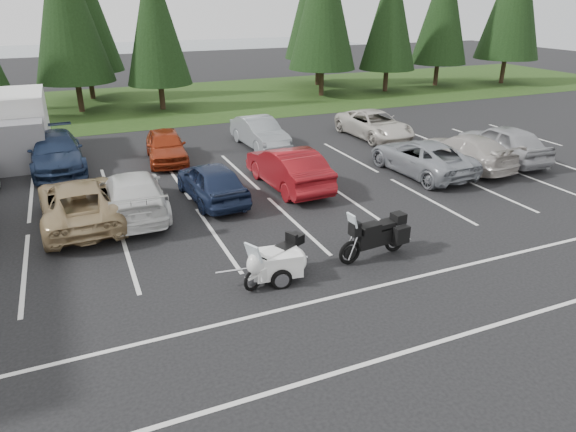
# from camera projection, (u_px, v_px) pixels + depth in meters

# --- Properties ---
(ground) EXTENTS (120.00, 120.00, 0.00)m
(ground) POSITION_uv_depth(u_px,v_px,m) (294.00, 238.00, 15.88)
(ground) COLOR black
(ground) RESTS_ON ground
(grass_strip) EXTENTS (80.00, 16.00, 0.01)m
(grass_strip) POSITION_uv_depth(u_px,v_px,m) (157.00, 103.00, 36.16)
(grass_strip) COLOR #1A3511
(grass_strip) RESTS_ON ground
(lake_water) EXTENTS (70.00, 50.00, 0.02)m
(lake_water) POSITION_uv_depth(u_px,v_px,m) (145.00, 57.00, 63.80)
(lake_water) COLOR slate
(lake_water) RESTS_ON ground
(box_truck) EXTENTS (2.40, 5.60, 2.90)m
(box_truck) POSITION_uv_depth(u_px,v_px,m) (19.00, 128.00, 22.97)
(box_truck) COLOR silver
(box_truck) RESTS_ON ground
(stall_markings) EXTENTS (32.00, 16.00, 0.01)m
(stall_markings) POSITION_uv_depth(u_px,v_px,m) (271.00, 215.00, 17.57)
(stall_markings) COLOR silver
(stall_markings) RESTS_ON ground
(conifer_4) EXTENTS (4.80, 4.80, 11.17)m
(conifer_4) POSITION_uv_depth(u_px,v_px,m) (65.00, 3.00, 30.85)
(conifer_4) COLOR #332316
(conifer_4) RESTS_ON ground
(conifer_5) EXTENTS (4.14, 4.14, 9.63)m
(conifer_5) POSITION_uv_depth(u_px,v_px,m) (154.00, 19.00, 31.91)
(conifer_5) COLOR #332316
(conifer_5) RESTS_ON ground
(conifer_7) EXTENTS (4.27, 4.27, 9.94)m
(conifer_7) POSITION_uv_depth(u_px,v_px,m) (391.00, 12.00, 38.36)
(conifer_7) COLOR #332316
(conifer_7) RESTS_ON ground
(conifer_8) EXTENTS (4.53, 4.53, 10.56)m
(conifer_8) POSITION_uv_depth(u_px,v_px,m) (444.00, 7.00, 40.88)
(conifer_8) COLOR #332316
(conifer_8) RESTS_ON ground
(car_near_2) EXTENTS (2.55, 5.24, 1.43)m
(car_near_2) POSITION_uv_depth(u_px,v_px,m) (79.00, 202.00, 16.69)
(car_near_2) COLOR tan
(car_near_2) RESTS_ON ground
(car_near_3) EXTENTS (2.21, 5.09, 1.46)m
(car_near_3) POSITION_uv_depth(u_px,v_px,m) (133.00, 193.00, 17.43)
(car_near_3) COLOR silver
(car_near_3) RESTS_ON ground
(car_near_4) EXTENTS (1.97, 4.34, 1.44)m
(car_near_4) POSITION_uv_depth(u_px,v_px,m) (212.00, 181.00, 18.58)
(car_near_4) COLOR #19233F
(car_near_4) RESTS_ON ground
(car_near_5) EXTENTS (1.89, 4.86, 1.58)m
(car_near_5) POSITION_uv_depth(u_px,v_px,m) (288.00, 168.00, 19.86)
(car_near_5) COLOR maroon
(car_near_5) RESTS_ON ground
(car_near_6) EXTENTS (2.58, 5.17, 1.41)m
(car_near_6) POSITION_uv_depth(u_px,v_px,m) (421.00, 157.00, 21.48)
(car_near_6) COLOR gray
(car_near_6) RESTS_ON ground
(car_near_7) EXTENTS (2.42, 5.07, 1.43)m
(car_near_7) POSITION_uv_depth(u_px,v_px,m) (464.00, 151.00, 22.29)
(car_near_7) COLOR #AFA8A1
(car_near_7) RESTS_ON ground
(car_near_8) EXTENTS (2.32, 4.97, 1.65)m
(car_near_8) POSITION_uv_depth(u_px,v_px,m) (503.00, 143.00, 23.14)
(car_near_8) COLOR #9B9CA0
(car_near_8) RESTS_ON ground
(car_far_1) EXTENTS (2.37, 5.34, 1.53)m
(car_far_1) POSITION_uv_depth(u_px,v_px,m) (56.00, 152.00, 21.97)
(car_far_1) COLOR #1B2945
(car_far_1) RESTS_ON ground
(car_far_2) EXTENTS (2.08, 4.30, 1.42)m
(car_far_2) POSITION_uv_depth(u_px,v_px,m) (166.00, 146.00, 23.07)
(car_far_2) COLOR maroon
(car_far_2) RESTS_ON ground
(car_far_3) EXTENTS (1.81, 4.44, 1.43)m
(car_far_3) POSITION_uv_depth(u_px,v_px,m) (260.00, 133.00, 25.29)
(car_far_3) COLOR gray
(car_far_3) RESTS_ON ground
(car_far_4) EXTENTS (2.47, 5.05, 1.38)m
(car_far_4) POSITION_uv_depth(u_px,v_px,m) (374.00, 125.00, 26.96)
(car_far_4) COLOR beige
(car_far_4) RESTS_ON ground
(touring_motorcycle) EXTENTS (2.47, 1.66, 1.32)m
(touring_motorcycle) POSITION_uv_depth(u_px,v_px,m) (274.00, 257.00, 13.33)
(touring_motorcycle) COLOR silver
(touring_motorcycle) RESTS_ON ground
(cargo_trailer) EXTENTS (1.88, 1.21, 0.82)m
(cargo_trailer) POSITION_uv_depth(u_px,v_px,m) (277.00, 266.00, 13.40)
(cargo_trailer) COLOR white
(cargo_trailer) RESTS_ON ground
(adventure_motorcycle) EXTENTS (2.62, 1.14, 1.55)m
(adventure_motorcycle) POSITION_uv_depth(u_px,v_px,m) (374.00, 233.00, 14.40)
(adventure_motorcycle) COLOR black
(adventure_motorcycle) RESTS_ON ground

